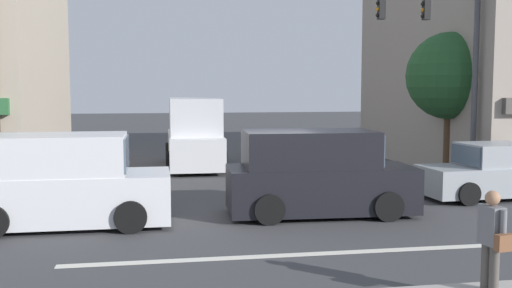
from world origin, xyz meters
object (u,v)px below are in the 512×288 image
at_px(street_tree, 450,76).
at_px(van_crossing_rightbound, 317,175).
at_px(utility_pole_far_right, 455,59).
at_px(box_truck_crossing_leftbound, 194,136).
at_px(pedestrian_foreground_with_bag, 492,239).
at_px(sedan_waiting_far, 493,174).
at_px(traffic_light_mast, 446,55).
at_px(van_approaching_near, 63,183).

bearing_deg(street_tree, van_crossing_rightbound, -139.53).
relative_size(street_tree, utility_pole_far_right, 0.62).
bearing_deg(street_tree, utility_pole_far_right, 58.44).
xyz_separation_m(street_tree, box_truck_crossing_leftbound, (-8.67, 3.91, -2.30)).
distance_m(van_crossing_rightbound, pedestrian_foreground_with_bag, 6.37).
distance_m(van_crossing_rightbound, sedan_waiting_far, 5.76).
relative_size(van_crossing_rightbound, pedestrian_foreground_with_bag, 2.80).
bearing_deg(pedestrian_foreground_with_bag, sedan_waiting_far, 58.39).
distance_m(traffic_light_mast, box_truck_crossing_leftbound, 9.97).
distance_m(utility_pole_far_right, van_crossing_rightbound, 11.32).
height_order(street_tree, pedestrian_foreground_with_bag, street_tree).
bearing_deg(sedan_waiting_far, traffic_light_mast, 103.40).
relative_size(traffic_light_mast, sedan_waiting_far, 1.48).
distance_m(utility_pole_far_right, pedestrian_foreground_with_bag, 15.87).
relative_size(street_tree, traffic_light_mast, 0.82).
bearing_deg(van_crossing_rightbound, van_approaching_near, -178.16).
relative_size(van_approaching_near, pedestrian_foreground_with_bag, 2.76).
distance_m(street_tree, van_approaching_near, 13.76).
xyz_separation_m(box_truck_crossing_leftbound, van_approaching_near, (-3.65, -9.47, -0.25)).
distance_m(street_tree, pedestrian_foreground_with_bag, 13.13).
bearing_deg(utility_pole_far_right, box_truck_crossing_leftbound, 170.76).
bearing_deg(pedestrian_foreground_with_bag, street_tree, 65.15).
relative_size(traffic_light_mast, box_truck_crossing_leftbound, 1.10).
bearing_deg(sedan_waiting_far, van_approaching_near, -172.48).
bearing_deg(street_tree, sedan_waiting_far, -99.88).
xyz_separation_m(street_tree, utility_pole_far_right, (1.39, 2.27, 0.71)).
height_order(traffic_light_mast, van_crossing_rightbound, traffic_light_mast).
bearing_deg(box_truck_crossing_leftbound, sedan_waiting_far, -44.88).
distance_m(utility_pole_far_right, box_truck_crossing_leftbound, 10.63).
bearing_deg(traffic_light_mast, sedan_waiting_far, -76.60).
bearing_deg(box_truck_crossing_leftbound, street_tree, -24.25).
xyz_separation_m(street_tree, van_approaching_near, (-12.32, -5.56, -2.55)).
relative_size(van_crossing_rightbound, box_truck_crossing_leftbound, 0.83).
distance_m(traffic_light_mast, sedan_waiting_far, 4.05).
bearing_deg(box_truck_crossing_leftbound, van_approaching_near, -111.06).
bearing_deg(street_tree, traffic_light_mast, -120.81).
bearing_deg(van_approaching_near, street_tree, 24.30).
bearing_deg(pedestrian_foreground_with_bag, van_approaching_near, 138.51).
relative_size(utility_pole_far_right, sedan_waiting_far, 1.97).
xyz_separation_m(utility_pole_far_right, box_truck_crossing_leftbound, (-10.07, 1.64, -3.01)).
bearing_deg(box_truck_crossing_leftbound, pedestrian_foreground_with_bag, -78.17).
relative_size(box_truck_crossing_leftbound, van_approaching_near, 1.22).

